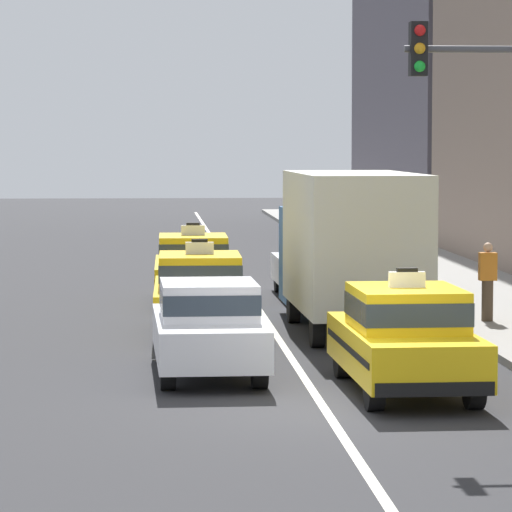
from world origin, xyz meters
TOP-DOWN VIEW (x-y plane):
  - ground_plane at (0.00, 0.00)m, footprint 160.00×160.00m
  - lane_stripe_left_right at (0.00, 20.00)m, footprint 0.14×80.00m
  - sidewalk_curb at (5.60, 15.00)m, footprint 4.00×90.00m
  - sedan_left_nearest at (-1.56, 3.17)m, footprint 1.84×4.33m
  - taxi_left_second at (-1.54, 8.22)m, footprint 1.89×4.59m
  - taxi_left_third at (-1.50, 14.14)m, footprint 1.88×4.58m
  - taxi_right_nearest at (1.41, 1.23)m, footprint 1.91×4.60m
  - box_truck_right_second at (1.53, 8.83)m, footprint 2.40×7.00m
  - sedan_right_third at (1.54, 15.40)m, footprint 1.80×4.31m
  - pedestrian_near_crosswalk at (4.49, 9.13)m, footprint 0.36×0.24m

SIDE VIEW (x-z plane):
  - ground_plane at x=0.00m, z-range 0.00..0.00m
  - lane_stripe_left_right at x=0.00m, z-range 0.00..0.01m
  - sidewalk_curb at x=5.60m, z-range 0.00..0.15m
  - sedan_left_nearest at x=-1.56m, z-range 0.06..1.64m
  - sedan_right_third at x=1.54m, z-range 0.06..1.64m
  - taxi_left_second at x=-1.54m, z-range -0.10..1.86m
  - taxi_left_third at x=-1.50m, z-range -0.10..1.86m
  - taxi_right_nearest at x=1.41m, z-range -0.10..1.86m
  - pedestrian_near_crosswalk at x=4.49m, z-range 0.16..1.80m
  - box_truck_right_second at x=1.53m, z-range 0.14..3.41m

